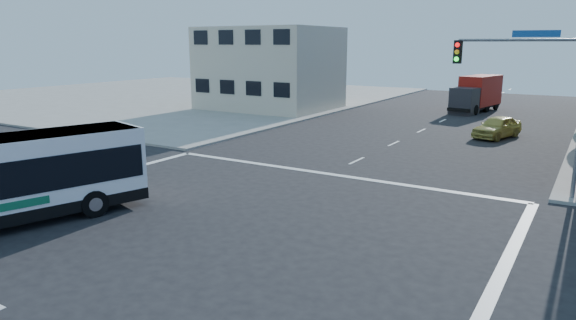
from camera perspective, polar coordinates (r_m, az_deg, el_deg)
The scene contains 6 objects.
ground at distance 18.48m, azimuth -9.13°, elevation -7.81°, with size 120.00×120.00×0.00m, color black.
sidewalk_nw at distance 67.09m, azimuth -12.61°, elevation 7.06°, with size 50.00×50.00×0.15m, color gray.
building_west at distance 51.62m, azimuth -2.03°, elevation 10.10°, with size 12.06×10.06×8.00m.
signal_mast_ne at distance 23.83m, azimuth 26.08°, elevation 7.98°, with size 7.91×1.13×8.07m.
box_truck at distance 53.04m, azimuth 20.20°, elevation 6.85°, with size 3.53×7.87×3.42m.
parked_car at distance 38.78m, azimuth 22.21°, elevation 3.43°, with size 1.81×4.50×1.53m, color #C1B652.
Camera 1 is at (11.38, -13.05, 6.46)m, focal length 32.00 mm.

